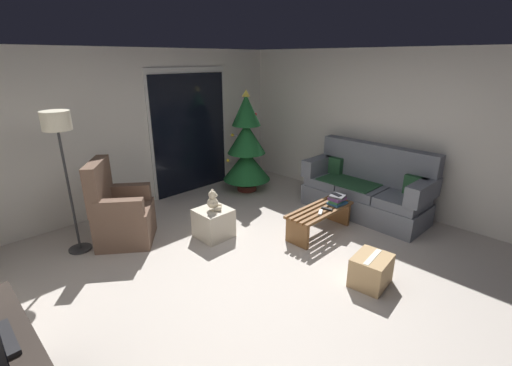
{
  "coord_description": "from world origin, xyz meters",
  "views": [
    {
      "loc": [
        -2.55,
        -2.28,
        2.35
      ],
      "look_at": [
        0.4,
        0.7,
        0.85
      ],
      "focal_mm": 24.65,
      "sensor_mm": 36.0,
      "label": 1
    }
  ],
  "objects_px": {
    "cell_phone": "(337,194)",
    "ottoman": "(214,223)",
    "book_stack": "(337,200)",
    "remote_black": "(327,209)",
    "christmas_tree": "(246,148)",
    "cardboard_box_taped_mid_floor": "(371,270)",
    "couch": "(366,189)",
    "armchair": "(120,214)",
    "remote_white": "(320,212)",
    "teddy_bear_cream": "(213,201)",
    "floor_lamp": "(59,135)",
    "coffee_table": "(320,217)"
  },
  "relations": [
    {
      "from": "cell_phone",
      "to": "ottoman",
      "type": "distance_m",
      "value": 1.79
    },
    {
      "from": "book_stack",
      "to": "remote_black",
      "type": "bearing_deg",
      "value": -176.14
    },
    {
      "from": "christmas_tree",
      "to": "cardboard_box_taped_mid_floor",
      "type": "bearing_deg",
      "value": -108.65
    },
    {
      "from": "couch",
      "to": "armchair",
      "type": "distance_m",
      "value": 3.65
    },
    {
      "from": "cell_phone",
      "to": "armchair",
      "type": "distance_m",
      "value": 2.98
    },
    {
      "from": "book_stack",
      "to": "ottoman",
      "type": "distance_m",
      "value": 1.78
    },
    {
      "from": "ottoman",
      "to": "cardboard_box_taped_mid_floor",
      "type": "height_order",
      "value": "ottoman"
    },
    {
      "from": "remote_white",
      "to": "armchair",
      "type": "bearing_deg",
      "value": 19.21
    },
    {
      "from": "book_stack",
      "to": "armchair",
      "type": "distance_m",
      "value": 2.98
    },
    {
      "from": "armchair",
      "to": "couch",
      "type": "bearing_deg",
      "value": -29.98
    },
    {
      "from": "christmas_tree",
      "to": "teddy_bear_cream",
      "type": "xyz_separation_m",
      "value": [
        -1.56,
        -1.01,
        -0.29
      ]
    },
    {
      "from": "christmas_tree",
      "to": "floor_lamp",
      "type": "height_order",
      "value": "christmas_tree"
    },
    {
      "from": "christmas_tree",
      "to": "armchair",
      "type": "height_order",
      "value": "christmas_tree"
    },
    {
      "from": "cell_phone",
      "to": "christmas_tree",
      "type": "height_order",
      "value": "christmas_tree"
    },
    {
      "from": "armchair",
      "to": "floor_lamp",
      "type": "distance_m",
      "value": 1.23
    },
    {
      "from": "floor_lamp",
      "to": "ottoman",
      "type": "xyz_separation_m",
      "value": [
        1.46,
        -0.94,
        -1.3
      ]
    },
    {
      "from": "remote_black",
      "to": "floor_lamp",
      "type": "relative_size",
      "value": 0.09
    },
    {
      "from": "coffee_table",
      "to": "remote_white",
      "type": "relative_size",
      "value": 7.05
    },
    {
      "from": "armchair",
      "to": "floor_lamp",
      "type": "bearing_deg",
      "value": 160.68
    },
    {
      "from": "armchair",
      "to": "ottoman",
      "type": "height_order",
      "value": "armchair"
    },
    {
      "from": "couch",
      "to": "floor_lamp",
      "type": "relative_size",
      "value": 1.1
    },
    {
      "from": "coffee_table",
      "to": "cell_phone",
      "type": "height_order",
      "value": "cell_phone"
    },
    {
      "from": "remote_black",
      "to": "armchair",
      "type": "relative_size",
      "value": 0.14
    },
    {
      "from": "ottoman",
      "to": "christmas_tree",
      "type": "bearing_deg",
      "value": 32.53
    },
    {
      "from": "christmas_tree",
      "to": "armchair",
      "type": "relative_size",
      "value": 1.63
    },
    {
      "from": "coffee_table",
      "to": "ottoman",
      "type": "xyz_separation_m",
      "value": [
        -1.12,
        0.97,
        -0.05
      ]
    },
    {
      "from": "teddy_bear_cream",
      "to": "ottoman",
      "type": "bearing_deg",
      "value": 139.24
    },
    {
      "from": "remote_white",
      "to": "cardboard_box_taped_mid_floor",
      "type": "height_order",
      "value": "remote_white"
    },
    {
      "from": "floor_lamp",
      "to": "coffee_table",
      "type": "bearing_deg",
      "value": -36.37
    },
    {
      "from": "cell_phone",
      "to": "christmas_tree",
      "type": "bearing_deg",
      "value": 97.7
    },
    {
      "from": "coffee_table",
      "to": "book_stack",
      "type": "distance_m",
      "value": 0.37
    },
    {
      "from": "couch",
      "to": "coffee_table",
      "type": "height_order",
      "value": "couch"
    },
    {
      "from": "remote_black",
      "to": "book_stack",
      "type": "height_order",
      "value": "book_stack"
    },
    {
      "from": "armchair",
      "to": "ottoman",
      "type": "relative_size",
      "value": 2.57
    },
    {
      "from": "couch",
      "to": "ottoman",
      "type": "height_order",
      "value": "couch"
    },
    {
      "from": "remote_white",
      "to": "book_stack",
      "type": "distance_m",
      "value": 0.43
    },
    {
      "from": "cardboard_box_taped_mid_floor",
      "to": "christmas_tree",
      "type": "bearing_deg",
      "value": 71.35
    },
    {
      "from": "ottoman",
      "to": "cardboard_box_taped_mid_floor",
      "type": "relative_size",
      "value": 0.95
    },
    {
      "from": "couch",
      "to": "book_stack",
      "type": "bearing_deg",
      "value": 177.68
    },
    {
      "from": "cell_phone",
      "to": "teddy_bear_cream",
      "type": "relative_size",
      "value": 0.5
    },
    {
      "from": "coffee_table",
      "to": "teddy_bear_cream",
      "type": "height_order",
      "value": "teddy_bear_cream"
    },
    {
      "from": "armchair",
      "to": "remote_white",
      "type": "bearing_deg",
      "value": -42.88
    },
    {
      "from": "coffee_table",
      "to": "ottoman",
      "type": "bearing_deg",
      "value": 139.24
    },
    {
      "from": "couch",
      "to": "cardboard_box_taped_mid_floor",
      "type": "bearing_deg",
      "value": -149.16
    },
    {
      "from": "remote_white",
      "to": "coffee_table",
      "type": "bearing_deg",
      "value": -81.22
    },
    {
      "from": "remote_white",
      "to": "cardboard_box_taped_mid_floor",
      "type": "bearing_deg",
      "value": 127.51
    },
    {
      "from": "coffee_table",
      "to": "christmas_tree",
      "type": "relative_size",
      "value": 0.6
    },
    {
      "from": "christmas_tree",
      "to": "remote_black",
      "type": "bearing_deg",
      "value": -101.48
    },
    {
      "from": "remote_black",
      "to": "cardboard_box_taped_mid_floor",
      "type": "height_order",
      "value": "remote_black"
    },
    {
      "from": "coffee_table",
      "to": "book_stack",
      "type": "relative_size",
      "value": 4.13
    }
  ]
}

